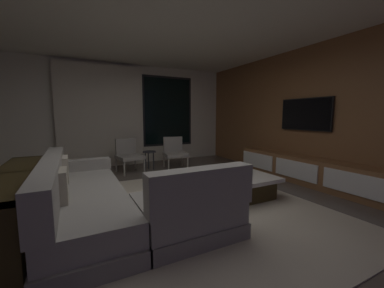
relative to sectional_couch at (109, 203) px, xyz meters
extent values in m
plane|color=#564C44|center=(0.89, 0.07, -0.29)|extent=(9.20, 9.20, 0.00)
cube|color=silver|center=(0.89, 3.73, 1.06)|extent=(6.60, 0.12, 2.70)
cube|color=black|center=(2.19, 3.67, 1.16)|extent=(1.52, 0.02, 2.02)
cube|color=black|center=(2.19, 3.65, 1.16)|extent=(1.40, 0.03, 1.90)
cube|color=beige|center=(0.34, 3.55, 1.01)|extent=(2.10, 0.12, 2.60)
cube|color=brown|center=(3.95, 0.07, 1.06)|extent=(0.12, 7.80, 2.70)
plane|color=silver|center=(0.89, 0.07, 2.41)|extent=(8.20, 8.20, 0.00)
cube|color=beige|center=(1.24, -0.03, -0.28)|extent=(3.20, 3.80, 0.01)
cube|color=gray|center=(-0.24, 0.23, -0.20)|extent=(0.90, 2.50, 0.18)
cube|color=#9E9991|center=(-0.24, 0.23, 0.01)|extent=(0.86, 2.42, 0.24)
cube|color=#9E9991|center=(-0.59, 0.23, 0.33)|extent=(0.20, 2.50, 0.40)
cube|color=#9E9991|center=(-0.24, 1.38, 0.22)|extent=(0.90, 0.20, 0.18)
cube|color=gray|center=(0.74, -0.57, -0.20)|extent=(1.10, 0.90, 0.18)
cube|color=#9E9991|center=(0.74, -0.57, 0.01)|extent=(1.07, 0.86, 0.24)
cube|color=#9E9991|center=(0.74, -0.92, 0.33)|extent=(1.10, 0.20, 0.40)
cube|color=beige|center=(-0.47, 0.78, 0.29)|extent=(0.10, 0.36, 0.36)
cube|color=#B2A893|center=(-0.47, -0.07, 0.29)|extent=(0.10, 0.36, 0.36)
cube|color=#362B12|center=(1.96, 0.20, -0.14)|extent=(1.00, 1.00, 0.30)
cube|color=white|center=(1.96, 0.20, 0.04)|extent=(1.16, 1.16, 0.06)
cube|color=#7BC39D|center=(1.81, 0.36, 0.09)|extent=(0.26, 0.14, 0.03)
cube|color=green|center=(1.82, 0.35, 0.12)|extent=(0.25, 0.16, 0.02)
cube|color=#896D53|center=(1.81, 0.35, 0.14)|extent=(0.24, 0.22, 0.03)
cube|color=#D06E83|center=(1.81, 0.38, 0.17)|extent=(0.23, 0.18, 0.03)
cylinder|color=#B2ADA0|center=(2.12, 2.19, -0.11)|extent=(0.04, 0.04, 0.36)
cylinder|color=#B2ADA0|center=(1.64, 2.25, -0.11)|extent=(0.04, 0.04, 0.36)
cylinder|color=#B2ADA0|center=(2.19, 2.68, -0.11)|extent=(0.04, 0.04, 0.36)
cylinder|color=#B2ADA0|center=(1.71, 2.75, -0.11)|extent=(0.04, 0.04, 0.36)
cube|color=#9E9991|center=(1.92, 2.47, 0.07)|extent=(0.61, 0.63, 0.08)
cube|color=#9E9991|center=(1.95, 2.71, 0.30)|extent=(0.49, 0.15, 0.38)
cylinder|color=#B2ADA0|center=(1.09, 2.39, -0.11)|extent=(0.04, 0.04, 0.36)
cylinder|color=#B2ADA0|center=(0.62, 2.31, -0.11)|extent=(0.04, 0.04, 0.36)
cylinder|color=#B2ADA0|center=(1.01, 2.89, -0.11)|extent=(0.04, 0.04, 0.36)
cylinder|color=#B2ADA0|center=(0.53, 2.80, -0.11)|extent=(0.04, 0.04, 0.36)
cube|color=#9E9991|center=(0.81, 2.60, 0.07)|extent=(0.63, 0.65, 0.08)
cube|color=#9E9991|center=(0.77, 2.83, 0.30)|extent=(0.49, 0.16, 0.38)
cylinder|color=#333338|center=(1.19, 2.62, -0.06)|extent=(0.03, 0.03, 0.46)
cylinder|color=#333338|center=(1.39, 2.62, -0.06)|extent=(0.03, 0.03, 0.46)
cylinder|color=#333338|center=(1.29, 2.72, -0.06)|extent=(0.03, 0.03, 0.46)
cylinder|color=#333338|center=(1.29, 2.62, 0.16)|extent=(0.32, 0.32, 0.02)
cube|color=brown|center=(3.67, 0.17, -0.03)|extent=(0.44, 3.10, 0.52)
cube|color=white|center=(3.44, -0.87, 0.00)|extent=(0.02, 0.93, 0.33)
cube|color=white|center=(3.44, 0.17, 0.00)|extent=(0.02, 0.93, 0.33)
cube|color=white|center=(3.44, 1.22, 0.00)|extent=(0.02, 0.93, 0.33)
cube|color=#352214|center=(3.63, -0.68, -0.17)|extent=(0.33, 0.68, 0.19)
cube|color=silver|center=(3.63, -0.94, -0.17)|extent=(0.03, 0.04, 0.19)
cube|color=gray|center=(3.63, -0.87, -0.18)|extent=(0.03, 0.04, 0.17)
cube|color=slate|center=(3.63, -0.79, -0.19)|extent=(0.03, 0.04, 0.15)
cube|color=#CCCF78|center=(3.63, -0.72, -0.17)|extent=(0.03, 0.04, 0.19)
cube|color=#59A26C|center=(3.63, -0.64, -0.18)|extent=(0.03, 0.04, 0.18)
cube|color=#5E69A2|center=(3.63, -0.57, -0.17)|extent=(0.03, 0.04, 0.18)
cube|color=#5FBACE|center=(3.63, -0.49, -0.19)|extent=(0.03, 0.04, 0.14)
cube|color=#417C41|center=(3.63, -0.42, -0.18)|extent=(0.03, 0.04, 0.17)
cube|color=black|center=(3.85, 0.32, 1.06)|extent=(0.04, 1.12, 0.65)
cube|color=black|center=(3.84, 0.32, 1.06)|extent=(0.05, 1.08, 0.61)
cube|color=#362B12|center=(-0.91, 0.13, 0.43)|extent=(0.40, 2.10, 0.04)
cube|color=#362B12|center=(-0.91, 0.13, -0.15)|extent=(0.38, 2.04, 0.03)
cube|color=#362B12|center=(-0.91, 1.16, 0.08)|extent=(0.40, 0.04, 0.74)
cube|color=#362B12|center=(-0.91, 0.13, 0.08)|extent=(0.38, 0.03, 0.74)
cube|color=white|center=(-0.92, -0.39, -0.03)|extent=(0.18, 0.04, 0.22)
cube|color=silver|center=(-0.92, -0.21, -0.01)|extent=(0.18, 0.04, 0.25)
cube|color=silver|center=(-0.91, -0.04, -0.01)|extent=(0.18, 0.04, 0.25)
cube|color=silver|center=(-0.91, 0.13, -0.01)|extent=(0.18, 0.04, 0.24)
cube|color=white|center=(-0.92, 0.30, -0.02)|extent=(0.18, 0.04, 0.24)
cube|color=silver|center=(-0.91, 0.47, -0.01)|extent=(0.18, 0.04, 0.26)
cube|color=silver|center=(-0.91, 0.65, 0.00)|extent=(0.18, 0.04, 0.26)
cube|color=#EEE7CF|center=(-0.91, 0.82, -0.01)|extent=(0.18, 0.04, 0.24)
cube|color=white|center=(-0.92, 0.99, 0.00)|extent=(0.18, 0.04, 0.27)
camera|label=1|loc=(-0.34, -2.81, 1.03)|focal=21.68mm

